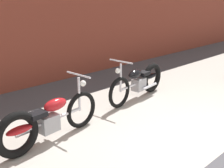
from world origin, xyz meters
The scene contains 4 objects.
ground_plane centered at (0.00, 0.00, 0.00)m, with size 80.00×80.00×0.00m, color #47474C.
sidewalk_slab centered at (0.00, 1.75, 0.00)m, with size 36.00×3.50×0.01m, color #B2ADA3.
motorcycle_red centered at (-1.75, 2.12, 0.40)m, with size 2.00×0.58×1.03m.
motorcycle_black centered at (1.01, 2.50, 0.40)m, with size 2.00×0.58×1.03m.
Camera 1 is at (-3.75, -1.59, 2.36)m, focal length 44.98 mm.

